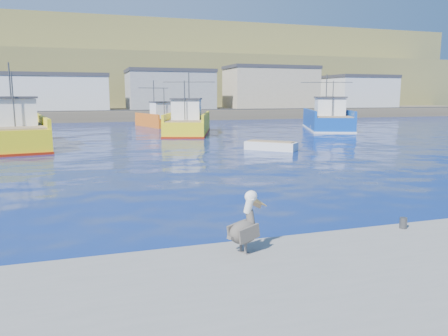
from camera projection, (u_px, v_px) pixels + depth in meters
name	position (u px, v px, depth m)	size (l,w,h in m)	color
ground	(254.00, 222.00, 14.25)	(260.00, 260.00, 0.00)	#071156
dock_bollards	(325.00, 231.00, 11.13)	(36.20, 0.20, 0.30)	#4C4C4C
far_shore	(102.00, 77.00, 115.37)	(200.00, 81.00, 24.00)	brown
trawler_yellow_a	(14.00, 132.00, 35.03)	(6.69, 14.14, 6.81)	yellow
trawler_yellow_b	(188.00, 124.00, 46.84)	(7.74, 12.67, 6.60)	yellow
trawler_blue	(327.00, 120.00, 52.98)	(9.25, 13.85, 6.74)	#0C3E9B
boat_orange	(158.00, 119.00, 57.53)	(4.94, 8.52, 6.04)	#D95F17
skiff_mid	(271.00, 147.00, 32.85)	(3.71, 3.65, 0.84)	silver
skiff_far	(322.00, 127.00, 52.38)	(4.12, 3.74, 0.90)	silver
pelican	(246.00, 227.00, 9.95)	(1.14, 0.70, 1.44)	#595451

